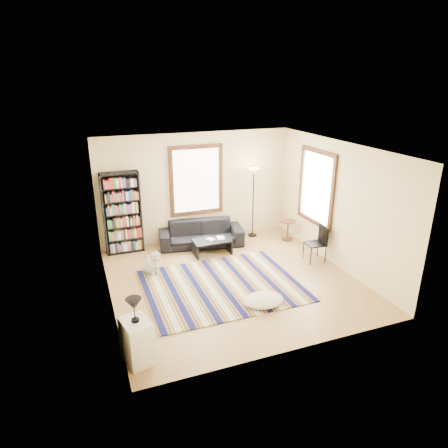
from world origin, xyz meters
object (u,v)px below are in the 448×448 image
object	(u,v)px
folding_chair	(315,244)
dog	(151,261)
white_cabinet	(137,341)
floor_cushion	(264,300)
side_table	(288,230)
coffee_table	(212,247)
sofa	(201,234)
bookshelf	(122,213)
floor_lamp	(253,203)

from	to	relation	value
folding_chair	dog	size ratio (longest dim) A/B	1.53
white_cabinet	dog	distance (m)	2.91
white_cabinet	floor_cushion	bearing A→B (deg)	3.18
side_table	white_cabinet	bearing A→B (deg)	-142.71
white_cabinet	coffee_table	bearing A→B (deg)	40.87
sofa	white_cabinet	distance (m)	4.53
bookshelf	floor_cushion	world-z (taller)	bookshelf
coffee_table	white_cabinet	xyz separation A→B (m)	(-2.34, -3.30, 0.17)
sofa	floor_cushion	world-z (taller)	sofa
floor_cushion	coffee_table	bearing A→B (deg)	93.33
bookshelf	folding_chair	distance (m)	4.62
floor_cushion	side_table	xyz separation A→B (m)	(2.01, 2.67, 0.17)
folding_chair	bookshelf	bearing A→B (deg)	156.63
bookshelf	folding_chair	size ratio (longest dim) A/B	2.33
floor_cushion	white_cabinet	size ratio (longest dim) A/B	1.12
floor_cushion	sofa	bearing A→B (deg)	94.09
folding_chair	dog	world-z (taller)	folding_chair
floor_lamp	side_table	distance (m)	1.16
floor_cushion	folding_chair	xyz separation A→B (m)	(1.96, 1.32, 0.33)
sofa	side_table	distance (m)	2.29
floor_lamp	dog	xyz separation A→B (m)	(-3.01, -1.21, -0.65)
bookshelf	floor_cushion	distance (m)	4.13
sofa	floor_lamp	distance (m)	1.62
side_table	white_cabinet	world-z (taller)	white_cabinet
coffee_table	floor_cushion	bearing A→B (deg)	-86.67
bookshelf	coffee_table	xyz separation A→B (m)	(1.96, -0.90, -0.82)
floor_cushion	floor_lamp	world-z (taller)	floor_lamp
sofa	dog	size ratio (longest dim) A/B	3.77
floor_cushion	dog	distance (m)	2.70
bookshelf	dog	world-z (taller)	bookshelf
floor_cushion	white_cabinet	world-z (taller)	white_cabinet
coffee_table	floor_cushion	world-z (taller)	coffee_table
bookshelf	coffee_table	world-z (taller)	bookshelf
sofa	floor_lamp	bearing A→B (deg)	13.48
floor_cushion	bookshelf	bearing A→B (deg)	121.54
bookshelf	side_table	distance (m)	4.25
bookshelf	dog	bearing A→B (deg)	-75.09
bookshelf	white_cabinet	size ratio (longest dim) A/B	2.86
coffee_table	floor_lamp	xyz separation A→B (m)	(1.41, 0.73, 0.75)
sofa	dog	bearing A→B (deg)	-134.17
sofa	side_table	bearing A→B (deg)	-2.87
floor_cushion	dog	size ratio (longest dim) A/B	1.39
coffee_table	folding_chair	size ratio (longest dim) A/B	1.05
coffee_table	side_table	size ratio (longest dim) A/B	1.67
floor_lamp	side_table	xyz separation A→B (m)	(0.75, -0.60, -0.66)
sofa	floor_cushion	bearing A→B (deg)	-76.26
white_cabinet	side_table	bearing A→B (deg)	23.54
sofa	side_table	xyz separation A→B (m)	(2.24, -0.50, -0.04)
bookshelf	white_cabinet	distance (m)	4.26
bookshelf	white_cabinet	xyz separation A→B (m)	(-0.38, -4.19, -0.65)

